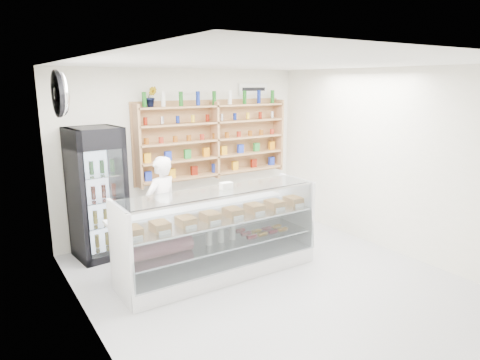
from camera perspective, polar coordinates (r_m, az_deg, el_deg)
room at (r=5.35m, az=4.48°, el=0.12°), size 5.00×5.00×5.00m
display_counter at (r=5.93m, az=-2.85°, el=-9.33°), size 2.75×0.82×1.20m
shop_worker at (r=6.41m, az=-10.40°, el=-3.68°), size 0.66×0.55×1.54m
drinks_cooler at (r=6.65m, az=-18.48°, el=-1.67°), size 0.77×0.75×1.95m
wall_shelving at (r=7.51m, az=-3.38°, el=5.38°), size 2.84×0.28×1.33m
potted_plant at (r=6.95m, az=-11.75°, el=10.82°), size 0.21×0.19×0.32m
security_mirror at (r=5.42m, az=-22.68°, el=10.56°), size 0.15×0.50×0.50m
wall_sign at (r=8.03m, az=1.76°, el=12.01°), size 0.62×0.03×0.20m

